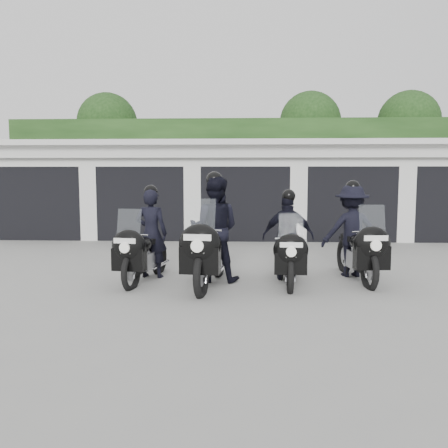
{
  "coord_description": "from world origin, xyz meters",
  "views": [
    {
      "loc": [
        -0.02,
        -8.41,
        1.96
      ],
      "look_at": [
        -0.4,
        0.31,
        1.05
      ],
      "focal_mm": 38.0,
      "sensor_mm": 36.0,
      "label": 1
    }
  ],
  "objects_px": {
    "police_bike_b": "(212,235)",
    "police_bike_d": "(354,235)",
    "police_bike_a": "(146,242)",
    "police_bike_c": "(288,242)"
  },
  "relations": [
    {
      "from": "police_bike_c",
      "to": "police_bike_a",
      "type": "bearing_deg",
      "value": -177.53
    },
    {
      "from": "police_bike_b",
      "to": "police_bike_d",
      "type": "relative_size",
      "value": 1.09
    },
    {
      "from": "police_bike_a",
      "to": "police_bike_d",
      "type": "xyz_separation_m",
      "value": [
        3.91,
        0.38,
        0.09
      ]
    },
    {
      "from": "police_bike_a",
      "to": "police_bike_b",
      "type": "height_order",
      "value": "police_bike_b"
    },
    {
      "from": "police_bike_a",
      "to": "police_bike_d",
      "type": "bearing_deg",
      "value": 15.35
    },
    {
      "from": "police_bike_a",
      "to": "police_bike_c",
      "type": "relative_size",
      "value": 1.04
    },
    {
      "from": "police_bike_d",
      "to": "police_bike_c",
      "type": "bearing_deg",
      "value": -168.33
    },
    {
      "from": "police_bike_a",
      "to": "police_bike_b",
      "type": "relative_size",
      "value": 0.87
    },
    {
      "from": "police_bike_c",
      "to": "police_bike_b",
      "type": "bearing_deg",
      "value": -169.78
    },
    {
      "from": "police_bike_a",
      "to": "police_bike_b",
      "type": "distance_m",
      "value": 1.27
    }
  ]
}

